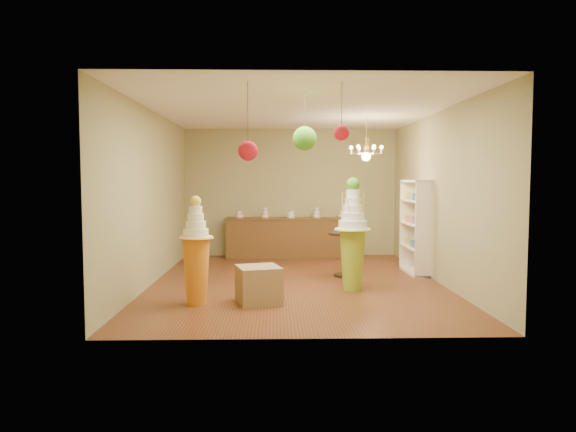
{
  "coord_description": "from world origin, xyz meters",
  "views": [
    {
      "loc": [
        -0.37,
        -8.95,
        1.8
      ],
      "look_at": [
        -0.14,
        0.0,
        1.17
      ],
      "focal_mm": 32.0,
      "sensor_mm": 36.0,
      "label": 1
    }
  ],
  "objects_px": {
    "sideboard": "(291,237)",
    "round_table": "(346,248)",
    "pedestal_green": "(352,244)",
    "pedestal_orange": "(196,261)"
  },
  "relations": [
    {
      "from": "pedestal_orange",
      "to": "round_table",
      "type": "bearing_deg",
      "value": 40.91
    },
    {
      "from": "pedestal_green",
      "to": "round_table",
      "type": "relative_size",
      "value": 2.23
    },
    {
      "from": "pedestal_orange",
      "to": "sideboard",
      "type": "distance_m",
      "value": 4.82
    },
    {
      "from": "pedestal_green",
      "to": "round_table",
      "type": "bearing_deg",
      "value": 87.29
    },
    {
      "from": "sideboard",
      "to": "round_table",
      "type": "bearing_deg",
      "value": -68.82
    },
    {
      "from": "pedestal_green",
      "to": "sideboard",
      "type": "height_order",
      "value": "pedestal_green"
    },
    {
      "from": "pedestal_green",
      "to": "sideboard",
      "type": "xyz_separation_m",
      "value": [
        -0.89,
        3.66,
        -0.28
      ]
    },
    {
      "from": "sideboard",
      "to": "round_table",
      "type": "relative_size",
      "value": 3.68
    },
    {
      "from": "pedestal_green",
      "to": "round_table",
      "type": "height_order",
      "value": "pedestal_green"
    },
    {
      "from": "pedestal_orange",
      "to": "sideboard",
      "type": "relative_size",
      "value": 0.52
    }
  ]
}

